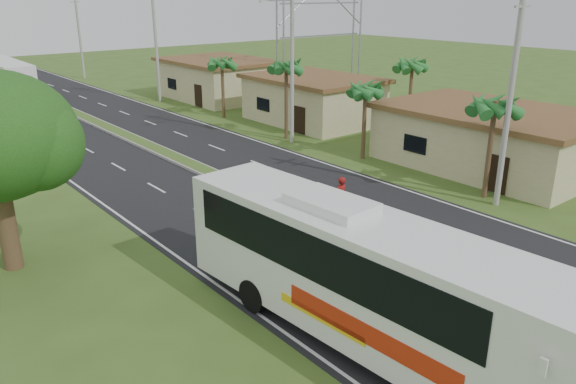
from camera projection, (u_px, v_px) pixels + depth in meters
ground at (420, 269)px, 21.47m from camera, size 180.00×180.00×0.00m
road_asphalt at (170, 157)px, 36.06m from camera, size 14.00×160.00×0.02m
median_strip at (170, 155)px, 36.03m from camera, size 1.20×160.00×0.18m
lane_edge_left at (65, 177)px, 32.08m from camera, size 0.12×160.00×0.01m
lane_edge_right at (255, 140)px, 40.05m from camera, size 0.12×160.00×0.01m
shop_near at (490, 138)px, 33.58m from camera, size 8.60×12.60×3.52m
shop_mid at (313, 99)px, 45.23m from camera, size 7.60×10.60×3.67m
shop_far at (219, 79)px, 55.43m from camera, size 8.60×11.60×3.82m
palm_verge_a at (495, 106)px, 27.42m from camera, size 2.40×2.40×5.45m
palm_verge_b at (366, 90)px, 34.35m from camera, size 2.40×2.40×5.05m
palm_verge_c at (286, 67)px, 38.85m from camera, size 2.40×2.40×5.85m
palm_verge_d at (222, 63)px, 45.91m from camera, size 2.40×2.40×5.25m
palm_behind_shop at (412, 65)px, 41.17m from camera, size 2.40×2.40×5.65m
utility_pole_a at (511, 91)px, 26.08m from camera, size 1.60×0.28×11.00m
utility_pole_b at (292, 51)px, 37.54m from camera, size 3.20×0.28×12.00m
utility_pole_c at (156, 41)px, 52.35m from camera, size 1.60×0.28×11.00m
utility_pole_d at (79, 33)px, 67.03m from camera, size 1.60×0.28×10.50m
billboard_lattice at (321, 27)px, 54.16m from camera, size 10.18×1.18×12.07m
coach_bus_main at (361, 271)px, 16.31m from camera, size 3.57×13.37×4.27m
coach_bus_far at (6, 77)px, 55.86m from camera, size 2.90×12.46×3.62m
motorcyclist at (340, 208)px, 24.96m from camera, size 1.60×0.48×2.39m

